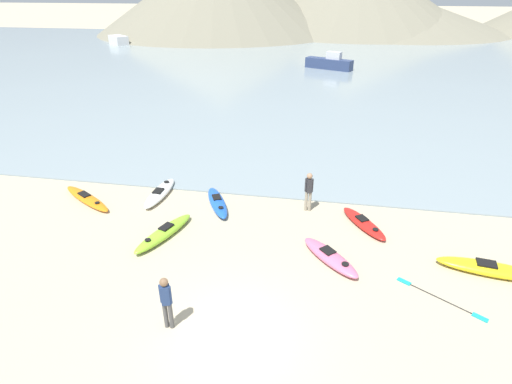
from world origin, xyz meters
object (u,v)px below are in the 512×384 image
moored_boat_0 (329,63)px  loose_paddle (440,298)px  kayak_on_sand_6 (160,193)px  person_near_waterline (309,190)px  kayak_on_sand_4 (217,202)px  kayak_on_sand_5 (87,198)px  moored_boat_1 (119,40)px  kayak_on_sand_2 (330,257)px  kayak_on_sand_3 (491,269)px  kayak_on_sand_0 (364,223)px  kayak_on_sand_1 (164,233)px  person_near_foreground (166,300)px

moored_boat_0 → loose_paddle: size_ratio=2.26×
kayak_on_sand_6 → person_near_waterline: size_ratio=1.69×
kayak_on_sand_4 → kayak_on_sand_5: bearing=-174.3°
loose_paddle → moored_boat_1: bearing=125.5°
kayak_on_sand_2 → kayak_on_sand_6: bearing=155.4°
kayak_on_sand_4 → moored_boat_0: moored_boat_0 is taller
kayak_on_sand_6 → loose_paddle: 12.22m
kayak_on_sand_3 → kayak_on_sand_5: kayak_on_sand_3 is taller
kayak_on_sand_5 → moored_boat_1: (-23.43, 49.03, 0.59)m
person_near_waterline → loose_paddle: size_ratio=0.73×
moored_boat_0 → moored_boat_1: 37.08m
kayak_on_sand_0 → kayak_on_sand_2: bearing=-117.1°
kayak_on_sand_1 → kayak_on_sand_6: size_ratio=1.06×
kayak_on_sand_3 → kayak_on_sand_6: kayak_on_sand_3 is taller
kayak_on_sand_2 → kayak_on_sand_1: bearing=176.2°
person_near_foreground → person_near_waterline: (3.46, 7.33, 0.01)m
kayak_on_sand_1 → loose_paddle: 9.90m
person_near_foreground → moored_boat_0: 40.22m
kayak_on_sand_4 → kayak_on_sand_0: bearing=-5.3°
kayak_on_sand_2 → kayak_on_sand_3: bearing=2.8°
kayak_on_sand_4 → moored_boat_1: size_ratio=0.70×
person_near_foreground → moored_boat_0: (3.89, 40.04, -0.27)m
kayak_on_sand_4 → moored_boat_0: bearing=82.5°
person_near_foreground → kayak_on_sand_4: bearing=93.9°
kayak_on_sand_5 → person_near_foreground: bearing=-45.2°
moored_boat_0 → loose_paddle: 37.70m
kayak_on_sand_2 → kayak_on_sand_4: kayak_on_sand_2 is taller
kayak_on_sand_2 → kayak_on_sand_5: kayak_on_sand_2 is taller
moored_boat_0 → person_near_waterline: bearing=-90.7°
kayak_on_sand_4 → person_near_foreground: size_ratio=1.63×
kayak_on_sand_6 → moored_boat_1: 54.84m
kayak_on_sand_3 → kayak_on_sand_5: bearing=172.0°
kayak_on_sand_0 → kayak_on_sand_6: 9.14m
kayak_on_sand_2 → person_near_waterline: 3.67m
person_near_waterline → kayak_on_sand_6: bearing=178.9°
kayak_on_sand_6 → loose_paddle: size_ratio=1.23×
kayak_on_sand_2 → kayak_on_sand_6: (-7.78, 3.56, -0.01)m
kayak_on_sand_0 → kayak_on_sand_4: size_ratio=0.92×
person_near_foreground → moored_boat_1: bearing=118.3°
kayak_on_sand_0 → person_near_foreground: size_ratio=1.50×
kayak_on_sand_0 → moored_boat_1: 60.57m
kayak_on_sand_2 → loose_paddle: bearing=-21.6°
kayak_on_sand_6 → person_near_foreground: 8.21m
kayak_on_sand_1 → moored_boat_1: 58.30m
person_near_foreground → loose_paddle: bearing=18.0°
kayak_on_sand_6 → person_near_foreground: size_ratio=1.71×
kayak_on_sand_5 → person_near_waterline: person_near_waterline is taller
kayak_on_sand_1 → loose_paddle: bearing=-10.3°
kayak_on_sand_0 → kayak_on_sand_4: 6.27m
kayak_on_sand_6 → moored_boat_1: (-26.50, 48.01, 0.55)m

